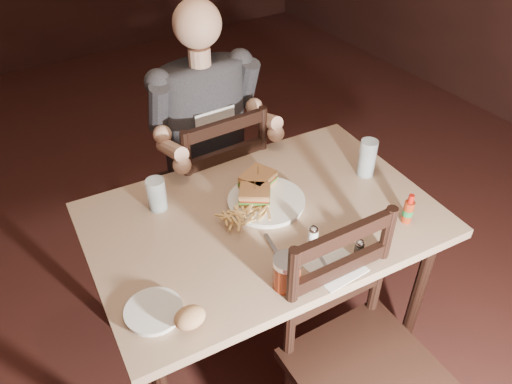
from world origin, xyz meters
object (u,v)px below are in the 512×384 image
chair_far (208,188)px  glass_left (157,194)px  dinner_plate (266,202)px  side_plate (154,312)px  chair_near (368,374)px  glass_right (367,158)px  diner (207,108)px  main_table (263,231)px  hot_sauce (409,208)px  syrup_dispenser (287,273)px

chair_far → glass_left: 0.61m
dinner_plate → side_plate: 0.62m
chair_near → glass_right: bearing=54.1°
chair_far → diner: (-0.00, -0.05, 0.46)m
chair_far → side_plate: chair_far is taller
chair_near → glass_right: (0.46, 0.58, 0.36)m
main_table → glass_right: bearing=-0.5°
diner → glass_left: size_ratio=6.96×
glass_right → side_plate: 1.03m
side_plate → glass_right: bearing=10.6°
hot_sauce → syrup_dispenser: 0.54m
diner → hot_sauce: size_ratio=7.43×
dinner_plate → side_plate: dinner_plate is taller
side_plate → syrup_dispenser: bearing=-17.3°
diner → chair_far: bearing=90.0°
chair_near → main_table: bearing=96.1°
dinner_plate → syrup_dispenser: 0.41m
diner → syrup_dispenser: 0.89m
glass_left → hot_sauce: size_ratio=1.07×
chair_near → side_plate: bearing=147.6°
chair_near → diner: bearing=90.9°
chair_far → syrup_dispenser: (-0.19, -0.91, 0.34)m
main_table → hot_sauce: hot_sauce is taller
side_plate → main_table: bearing=20.5°
glass_left → glass_right: 0.84m
chair_near → glass_left: size_ratio=7.61×
chair_near → glass_left: 0.96m
diner → glass_left: 0.49m
chair_near → side_plate: (-0.55, 0.39, 0.29)m
side_plate → glass_left: bearing=64.5°
chair_near → diner: diner is taller
main_table → dinner_plate: bearing=47.5°
chair_far → hot_sauce: 1.02m
hot_sauce → chair_near: bearing=-144.2°
main_table → chair_near: size_ratio=1.35×
diner → side_plate: diner is taller
chair_near → glass_right: size_ratio=6.19×
glass_right → syrup_dispenser: size_ratio=1.36×
glass_left → hot_sauce: 0.91m
hot_sauce → glass_right: bearing=76.3°
dinner_plate → hot_sauce: 0.52m
glass_left → syrup_dispenser: bearing=-72.2°
chair_far → main_table: bearing=83.7°
glass_left → hot_sauce: glass_left is taller
dinner_plate → glass_left: glass_left is taller
main_table → syrup_dispenser: 0.37m
main_table → syrup_dispenser: size_ratio=11.35×
glass_left → main_table: bearing=-39.6°
glass_left → hot_sauce: (0.73, -0.55, -0.00)m
chair_far → hot_sauce: chair_far is taller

